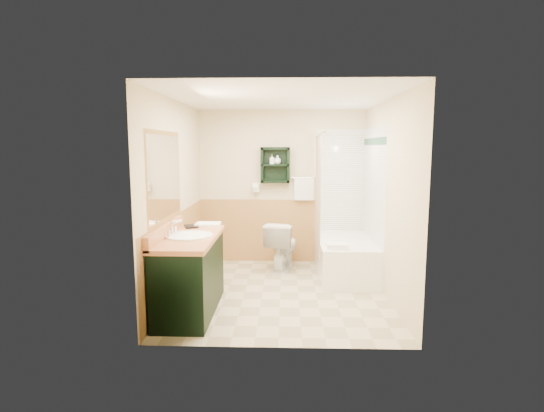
{
  "coord_description": "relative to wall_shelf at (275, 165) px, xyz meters",
  "views": [
    {
      "loc": [
        0.06,
        -5.17,
        1.82
      ],
      "look_at": [
        -0.11,
        0.2,
        1.08
      ],
      "focal_mm": 28.0,
      "sensor_mm": 36.0,
      "label": 1
    }
  ],
  "objects": [
    {
      "name": "floor",
      "position": [
        0.1,
        -1.41,
        -1.55
      ],
      "size": [
        3.0,
        3.0,
        0.0
      ],
      "primitive_type": "plane",
      "color": "#C4B38F",
      "rests_on": "ground"
    },
    {
      "name": "back_wall",
      "position": [
        0.1,
        0.11,
        -0.35
      ],
      "size": [
        2.6,
        0.04,
        2.4
      ],
      "primitive_type": "cube",
      "color": "#FDECC6",
      "rests_on": "ground"
    },
    {
      "name": "left_wall",
      "position": [
        -1.22,
        -1.41,
        -0.35
      ],
      "size": [
        0.04,
        3.0,
        2.4
      ],
      "primitive_type": "cube",
      "color": "#FDECC6",
      "rests_on": "ground"
    },
    {
      "name": "right_wall",
      "position": [
        1.42,
        -1.41,
        -0.35
      ],
      "size": [
        0.04,
        3.0,
        2.4
      ],
      "primitive_type": "cube",
      "color": "#FDECC6",
      "rests_on": "ground"
    },
    {
      "name": "ceiling",
      "position": [
        0.1,
        -1.41,
        0.87
      ],
      "size": [
        2.6,
        3.0,
        0.04
      ],
      "primitive_type": "cube",
      "color": "white",
      "rests_on": "back_wall"
    },
    {
      "name": "wainscot_left",
      "position": [
        -1.19,
        -1.41,
        -1.05
      ],
      "size": [
        2.98,
        2.98,
        1.0
      ],
      "primitive_type": null,
      "color": "tan",
      "rests_on": "left_wall"
    },
    {
      "name": "wainscot_back",
      "position": [
        0.1,
        0.08,
        -1.05
      ],
      "size": [
        2.58,
        2.58,
        1.0
      ],
      "primitive_type": null,
      "color": "tan",
      "rests_on": "back_wall"
    },
    {
      "name": "mirror_frame",
      "position": [
        -1.17,
        -1.96,
        -0.05
      ],
      "size": [
        1.3,
        1.3,
        1.0
      ],
      "primitive_type": null,
      "color": "olive",
      "rests_on": "left_wall"
    },
    {
      "name": "mirror_glass",
      "position": [
        -1.17,
        -1.96,
        -0.05
      ],
      "size": [
        1.2,
        1.2,
        0.9
      ],
      "primitive_type": null,
      "color": "white",
      "rests_on": "left_wall"
    },
    {
      "name": "tile_right",
      "position": [
        1.38,
        -0.66,
        -0.5
      ],
      "size": [
        1.5,
        1.5,
        2.1
      ],
      "primitive_type": null,
      "color": "white",
      "rests_on": "right_wall"
    },
    {
      "name": "tile_back",
      "position": [
        1.13,
        0.07,
        -0.5
      ],
      "size": [
        0.95,
        0.95,
        2.1
      ],
      "primitive_type": null,
      "color": "white",
      "rests_on": "back_wall"
    },
    {
      "name": "tile_accent",
      "position": [
        1.37,
        -0.66,
        0.35
      ],
      "size": [
        1.5,
        1.5,
        0.1
      ],
      "primitive_type": null,
      "color": "#124129",
      "rests_on": "right_wall"
    },
    {
      "name": "wall_shelf",
      "position": [
        0.0,
        0.0,
        0.0
      ],
      "size": [
        0.45,
        0.15,
        0.55
      ],
      "primitive_type": "cube",
      "color": "black",
      "rests_on": "back_wall"
    },
    {
      "name": "hair_dryer",
      "position": [
        -0.3,
        0.02,
        -0.35
      ],
      "size": [
        0.1,
        0.24,
        0.18
      ],
      "primitive_type": null,
      "color": "white",
      "rests_on": "back_wall"
    },
    {
      "name": "towel_bar",
      "position": [
        0.45,
        0.04,
        -0.2
      ],
      "size": [
        0.4,
        0.06,
        0.4
      ],
      "primitive_type": null,
      "color": "white",
      "rests_on": "back_wall"
    },
    {
      "name": "curtain_rod",
      "position": [
        0.63,
        -0.66,
        0.45
      ],
      "size": [
        0.03,
        1.6,
        0.03
      ],
      "primitive_type": "cylinder",
      "rotation": [
        1.57,
        0.0,
        0.0
      ],
      "color": "silver",
      "rests_on": "back_wall"
    },
    {
      "name": "shower_curtain",
      "position": [
        0.63,
        -0.48,
        -0.4
      ],
      "size": [
        1.05,
        1.05,
        1.7
      ],
      "primitive_type": null,
      "color": "beige",
      "rests_on": "curtain_rod"
    },
    {
      "name": "vanity",
      "position": [
        -0.89,
        -2.06,
        -1.12
      ],
      "size": [
        0.59,
        1.35,
        0.86
      ],
      "primitive_type": "cube",
      "color": "black",
      "rests_on": "ground"
    },
    {
      "name": "bathtub",
      "position": [
        1.03,
        -0.64,
        -1.29
      ],
      "size": [
        0.78,
        1.5,
        0.52
      ],
      "primitive_type": "cube",
      "color": "white",
      "rests_on": "ground"
    },
    {
      "name": "toilet",
      "position": [
        0.12,
        -0.37,
        -1.19
      ],
      "size": [
        0.58,
        0.81,
        0.72
      ],
      "primitive_type": "imported",
      "rotation": [
        0.0,
        0.0,
        2.9
      ],
      "color": "white",
      "rests_on": "ground"
    },
    {
      "name": "counter_towel",
      "position": [
        -0.79,
        -1.45,
        -0.67
      ],
      "size": [
        0.3,
        0.23,
        0.04
      ],
      "primitive_type": "cube",
      "color": "white",
      "rests_on": "vanity"
    },
    {
      "name": "vanity_book",
      "position": [
        -1.06,
        -1.55,
        -0.59
      ],
      "size": [
        0.15,
        0.07,
        0.21
      ],
      "primitive_type": "imported",
      "rotation": [
        0.0,
        0.0,
        0.34
      ],
      "color": "black",
      "rests_on": "vanity"
    },
    {
      "name": "tub_towel",
      "position": [
        0.83,
        -1.21,
        -0.99
      ],
      "size": [
        0.26,
        0.22,
        0.07
      ],
      "primitive_type": "cube",
      "color": "white",
      "rests_on": "bathtub"
    },
    {
      "name": "soap_bottle_a",
      "position": [
        -0.05,
        -0.01,
        0.05
      ],
      "size": [
        0.07,
        0.15,
        0.07
      ],
      "primitive_type": "imported",
      "rotation": [
        0.0,
        0.0,
        -0.05
      ],
      "color": "white",
      "rests_on": "wall_shelf"
    },
    {
      "name": "soap_bottle_b",
      "position": [
        0.04,
        -0.01,
        0.07
      ],
      "size": [
        0.14,
        0.16,
        0.11
      ],
      "primitive_type": "imported",
      "rotation": [
        0.0,
        0.0,
        -0.3
      ],
      "color": "white",
      "rests_on": "wall_shelf"
    }
  ]
}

